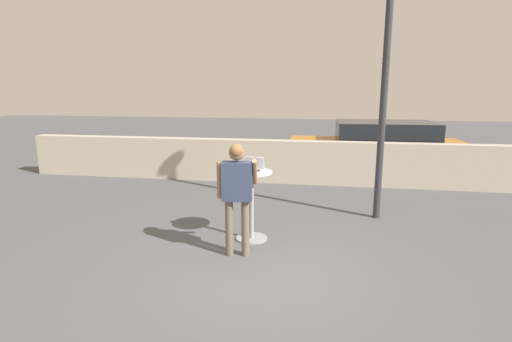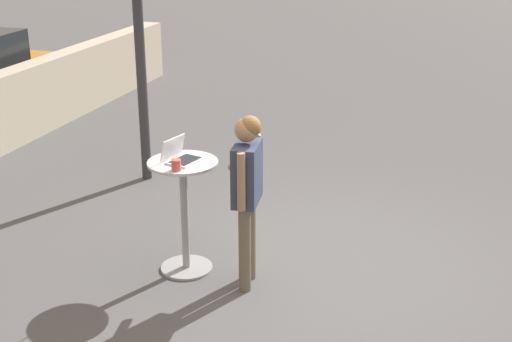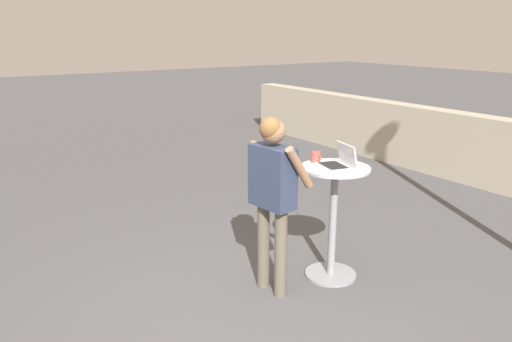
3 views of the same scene
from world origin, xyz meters
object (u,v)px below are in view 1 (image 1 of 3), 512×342
Objects in this scene: standing_person at (237,186)px; street_lamp at (388,38)px; cafe_table at (251,199)px; parked_car_near_street at (378,148)px; laptop at (252,168)px; coffee_mug at (236,168)px.

standing_person is 3.64m from street_lamp.
parked_car_near_street is (2.46, 5.04, 0.10)m from cafe_table.
cafe_table is 2.97× the size of laptop.
cafe_table is 0.73m from standing_person.
coffee_mug is 0.08× the size of standing_person.
coffee_mug is at bearing -117.85° from parked_car_near_street.
laptop is 5.60m from parked_car_near_street.
cafe_table is 0.22× the size of street_lamp.
cafe_table is 3.51m from street_lamp.
standing_person is 6.23m from parked_car_near_street.
cafe_table is at bearing -116.02° from parked_car_near_street.
standing_person is at bearing -98.24° from laptop.
street_lamp is at bearing 44.01° from standing_person.
street_lamp is at bearing 34.57° from laptop.
street_lamp reaches higher than coffee_mug.
parked_car_near_street is at bearing 65.86° from standing_person.
cafe_table is at bearing -145.24° from street_lamp.
parked_car_near_street is 4.35m from street_lamp.
parked_car_near_street is (2.54, 5.68, -0.25)m from standing_person.
standing_person is 0.35× the size of parked_car_near_street.
cafe_table is at bearing -121.43° from laptop.
parked_car_near_street reaches higher than laptop.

